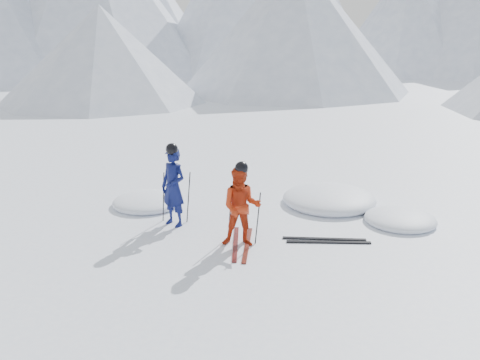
# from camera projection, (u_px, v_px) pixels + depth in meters

# --- Properties ---
(ground) EXTENTS (160.00, 160.00, 0.00)m
(ground) POSITION_uv_depth(u_px,v_px,m) (314.00, 245.00, 10.16)
(ground) COLOR white
(ground) RESTS_ON ground
(skier_blue) EXTENTS (0.75, 0.64, 1.73)m
(skier_blue) POSITION_uv_depth(u_px,v_px,m) (173.00, 187.00, 10.96)
(skier_blue) COLOR #0C1349
(skier_blue) RESTS_ON ground
(skier_red) EXTENTS (0.88, 0.74, 1.62)m
(skier_red) POSITION_uv_depth(u_px,v_px,m) (241.00, 207.00, 9.93)
(skier_red) COLOR #B82C0E
(skier_red) RESTS_ON ground
(pole_blue_left) EXTENTS (0.12, 0.08, 1.15)m
(pole_blue_left) POSITION_uv_depth(u_px,v_px,m) (163.00, 197.00, 11.25)
(pole_blue_left) COLOR black
(pole_blue_left) RESTS_ON ground
(pole_blue_right) EXTENTS (0.12, 0.07, 1.15)m
(pole_blue_right) POSITION_uv_depth(u_px,v_px,m) (188.00, 197.00, 11.22)
(pole_blue_right) COLOR black
(pole_blue_right) RESTS_ON ground
(pole_red_left) EXTENTS (0.11, 0.09, 1.08)m
(pole_red_left) POSITION_uv_depth(u_px,v_px,m) (230.00, 214.00, 10.31)
(pole_red_left) COLOR black
(pole_red_left) RESTS_ON ground
(pole_red_right) EXTENTS (0.11, 0.08, 1.08)m
(pole_red_right) POSITION_uv_depth(u_px,v_px,m) (258.00, 218.00, 10.08)
(pole_red_right) COLOR black
(pole_red_right) RESTS_ON ground
(ski_worn_left) EXTENTS (0.45, 1.68, 0.03)m
(ski_worn_left) POSITION_uv_depth(u_px,v_px,m) (236.00, 244.00, 10.18)
(ski_worn_left) COLOR black
(ski_worn_left) RESTS_ON ground
(ski_worn_right) EXTENTS (0.33, 1.70, 0.03)m
(ski_worn_right) POSITION_uv_depth(u_px,v_px,m) (247.00, 245.00, 10.13)
(ski_worn_right) COLOR black
(ski_worn_right) RESTS_ON ground
(ski_loose_a) EXTENTS (1.69, 0.37, 0.03)m
(ski_loose_a) POSITION_uv_depth(u_px,v_px,m) (324.00, 239.00, 10.41)
(ski_loose_a) COLOR black
(ski_loose_a) RESTS_ON ground
(ski_loose_b) EXTENTS (1.68, 0.42, 0.03)m
(ski_loose_b) POSITION_uv_depth(u_px,v_px,m) (329.00, 242.00, 10.25)
(ski_loose_b) COLOR black
(ski_loose_b) RESTS_ON ground
(snow_lumps) EXTENTS (8.86, 6.19, 0.51)m
(snow_lumps) POSITION_uv_depth(u_px,v_px,m) (307.00, 211.00, 12.08)
(snow_lumps) COLOR white
(snow_lumps) RESTS_ON ground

